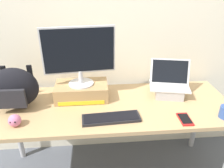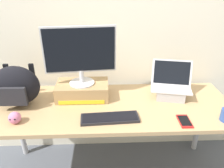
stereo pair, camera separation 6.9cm
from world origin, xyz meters
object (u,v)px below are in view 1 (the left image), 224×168
at_px(desktop_monitor, 79,55).
at_px(plush_toy, 15,120).
at_px(toner_box_yellow, 82,91).
at_px(external_keyboard, 111,118).
at_px(open_laptop, 169,88).
at_px(messenger_backpack, 14,88).
at_px(cell_phone, 185,119).

relative_size(desktop_monitor, plush_toy, 6.56).
height_order(desktop_monitor, plush_toy, desktop_monitor).
relative_size(toner_box_yellow, desktop_monitor, 0.76).
relative_size(external_keyboard, plush_toy, 4.94).
xyz_separation_m(open_laptop, plush_toy, (-1.15, -0.32, -0.02)).
distance_m(external_keyboard, messenger_backpack, 0.75).
relative_size(desktop_monitor, open_laptop, 1.54).
bearing_deg(desktop_monitor, messenger_backpack, -175.36).
bearing_deg(messenger_backpack, plush_toy, -77.07).
bearing_deg(cell_phone, plush_toy, 179.07).
xyz_separation_m(desktop_monitor, external_keyboard, (0.21, -0.32, -0.36)).
height_order(desktop_monitor, external_keyboard, desktop_monitor).
distance_m(open_laptop, external_keyboard, 0.60).
xyz_separation_m(toner_box_yellow, open_laptop, (0.72, -0.02, 0.00)).
relative_size(open_laptop, plush_toy, 4.26).
xyz_separation_m(toner_box_yellow, cell_phone, (0.73, -0.38, -0.06)).
xyz_separation_m(open_laptop, external_keyboard, (-0.51, -0.31, -0.05)).
bearing_deg(toner_box_yellow, messenger_backpack, -169.74).
xyz_separation_m(cell_phone, plush_toy, (-1.16, 0.04, 0.04)).
distance_m(desktop_monitor, cell_phone, 0.90).
height_order(toner_box_yellow, desktop_monitor, desktop_monitor).
distance_m(desktop_monitor, plush_toy, 0.64).
xyz_separation_m(messenger_backpack, plush_toy, (0.06, -0.25, -0.11)).
xyz_separation_m(desktop_monitor, open_laptop, (0.72, -0.02, -0.31)).
height_order(external_keyboard, cell_phone, external_keyboard).
bearing_deg(messenger_backpack, open_laptop, 3.96).
relative_size(open_laptop, external_keyboard, 0.86).
distance_m(toner_box_yellow, desktop_monitor, 0.31).
height_order(open_laptop, messenger_backpack, messenger_backpack).
relative_size(toner_box_yellow, external_keyboard, 1.01).
relative_size(desktop_monitor, cell_phone, 3.70).
bearing_deg(desktop_monitor, toner_box_yellow, 92.03).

